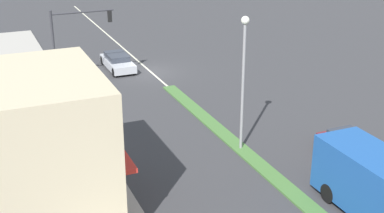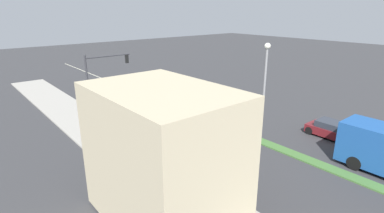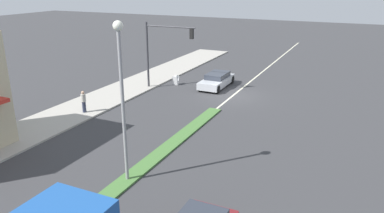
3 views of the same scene
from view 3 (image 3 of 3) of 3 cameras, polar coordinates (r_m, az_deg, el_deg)
name	(u,v)px [view 3 (image 3 of 3)]	position (r m, az deg, el deg)	size (l,w,h in m)	color
ground_plane	(90,211)	(16.58, -15.30, -15.09)	(160.00, 160.00, 0.00)	#38383A
lane_marking_center	(233,95)	(31.07, 6.31, 1.71)	(0.16, 60.00, 0.01)	beige
traffic_signal_main	(162,45)	(31.80, -4.63, 9.37)	(4.59, 0.34, 5.60)	#333338
street_lamp	(122,83)	(16.56, -10.69, 3.46)	(0.44, 0.44, 7.37)	gray
pedestrian	(84,101)	(27.43, -16.19, 0.79)	(0.34, 0.34, 1.56)	#282D42
warning_aframe_sign	(176,80)	(33.92, -2.50, 4.01)	(0.45, 0.53, 0.84)	silver
sedan_silver	(217,80)	(33.28, 3.79, 4.03)	(1.84, 4.57, 1.24)	#B7BABF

